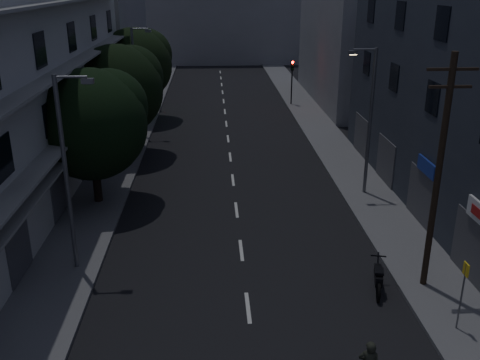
{
  "coord_description": "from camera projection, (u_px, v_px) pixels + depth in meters",
  "views": [
    {
      "loc": [
        -1.2,
        -10.34,
        11.41
      ],
      "look_at": [
        0.0,
        12.0,
        3.0
      ],
      "focal_mm": 40.0,
      "sensor_mm": 36.0,
      "label": 1
    }
  ],
  "objects": [
    {
      "name": "ground",
      "position": [
        230.0,
        155.0,
        37.11
      ],
      "size": [
        160.0,
        160.0,
        0.0
      ],
      "primitive_type": "plane",
      "color": "black",
      "rests_on": "ground"
    },
    {
      "name": "sidewalk_left",
      "position": [
        121.0,
        155.0,
        36.71
      ],
      "size": [
        3.0,
        90.0,
        0.15
      ],
      "primitive_type": "cube",
      "color": "#565659",
      "rests_on": "ground"
    },
    {
      "name": "sidewalk_right",
      "position": [
        337.0,
        152.0,
        37.46
      ],
      "size": [
        3.0,
        90.0,
        0.15
      ],
      "primitive_type": "cube",
      "color": "#565659",
      "rests_on": "ground"
    },
    {
      "name": "lane_markings",
      "position": [
        227.0,
        131.0,
        42.95
      ],
      "size": [
        0.15,
        60.5,
        0.01
      ],
      "color": "beige",
      "rests_on": "ground"
    },
    {
      "name": "building_left",
      "position": [
        2.0,
        71.0,
        27.5
      ],
      "size": [
        7.0,
        36.0,
        14.0
      ],
      "color": "#B4B4AF",
      "rests_on": "ground"
    },
    {
      "name": "building_far_left",
      "position": [
        105.0,
        15.0,
        55.19
      ],
      "size": [
        6.0,
        20.0,
        16.0
      ],
      "primitive_type": "cube",
      "color": "slate",
      "rests_on": "ground"
    },
    {
      "name": "building_far_right",
      "position": [
        348.0,
        34.0,
        51.32
      ],
      "size": [
        6.0,
        20.0,
        13.0
      ],
      "primitive_type": "cube",
      "color": "slate",
      "rests_on": "ground"
    },
    {
      "name": "building_far_end",
      "position": [
        218.0,
        27.0,
        77.41
      ],
      "size": [
        24.0,
        8.0,
        10.0
      ],
      "primitive_type": "cube",
      "color": "slate",
      "rests_on": "ground"
    },
    {
      "name": "tree_near",
      "position": [
        92.0,
        120.0,
        27.53
      ],
      "size": [
        5.79,
        5.79,
        7.15
      ],
      "color": "black",
      "rests_on": "sidewalk_left"
    },
    {
      "name": "tree_mid",
      "position": [
        118.0,
        87.0,
        35.24
      ],
      "size": [
        6.02,
        6.02,
        7.41
      ],
      "color": "black",
      "rests_on": "sidewalk_left"
    },
    {
      "name": "tree_far",
      "position": [
        136.0,
        62.0,
        44.58
      ],
      "size": [
        6.18,
        6.18,
        7.64
      ],
      "color": "black",
      "rests_on": "sidewalk_left"
    },
    {
      "name": "traffic_signal_far_right",
      "position": [
        292.0,
        73.0,
        50.57
      ],
      "size": [
        0.28,
        0.37,
        4.1
      ],
      "color": "black",
      "rests_on": "sidewalk_right"
    },
    {
      "name": "traffic_signal_far_left",
      "position": [
        153.0,
        76.0,
        49.01
      ],
      "size": [
        0.28,
        0.37,
        4.1
      ],
      "color": "black",
      "rests_on": "sidewalk_left"
    },
    {
      "name": "street_lamp_left_near",
      "position": [
        68.0,
        166.0,
        20.85
      ],
      "size": [
        1.51,
        0.25,
        8.0
      ],
      "color": "slate",
      "rests_on": "sidewalk_left"
    },
    {
      "name": "street_lamp_right",
      "position": [
        369.0,
        115.0,
        28.66
      ],
      "size": [
        1.51,
        0.25,
        8.0
      ],
      "color": "#57585E",
      "rests_on": "sidewalk_right"
    },
    {
      "name": "street_lamp_left_far",
      "position": [
        136.0,
        76.0,
        40.18
      ],
      "size": [
        1.51,
        0.25,
        8.0
      ],
      "color": "slate",
      "rests_on": "sidewalk_left"
    },
    {
      "name": "utility_pole",
      "position": [
        439.0,
        171.0,
        19.47
      ],
      "size": [
        1.8,
        0.24,
        9.0
      ],
      "color": "black",
      "rests_on": "sidewalk_right"
    },
    {
      "name": "bus_stop_sign",
      "position": [
        464.0,
        284.0,
        17.81
      ],
      "size": [
        0.06,
        0.35,
        2.52
      ],
      "color": "#595B60",
      "rests_on": "sidewalk_right"
    },
    {
      "name": "motorcycle",
      "position": [
        378.0,
        279.0,
        20.71
      ],
      "size": [
        0.77,
        2.06,
        1.34
      ],
      "rotation": [
        0.0,
        0.0,
        -0.24
      ],
      "color": "black",
      "rests_on": "ground"
    }
  ]
}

